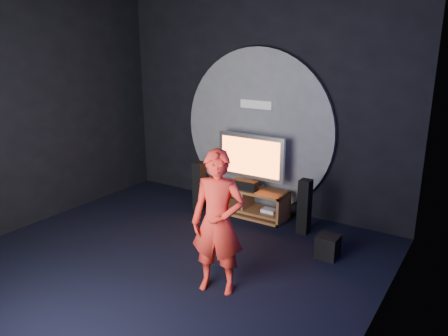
# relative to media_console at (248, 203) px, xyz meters

# --- Properties ---
(floor) EXTENTS (5.00, 5.00, 0.00)m
(floor) POSITION_rel_media_console_xyz_m (-0.08, -2.05, -0.20)
(floor) COLOR black
(floor) RESTS_ON ground
(back_wall) EXTENTS (5.00, 0.04, 3.50)m
(back_wall) POSITION_rel_media_console_xyz_m (-0.08, 0.45, 1.55)
(back_wall) COLOR black
(back_wall) RESTS_ON ground
(left_wall) EXTENTS (0.04, 5.00, 3.50)m
(left_wall) POSITION_rel_media_console_xyz_m (-2.58, -2.05, 1.55)
(left_wall) COLOR black
(left_wall) RESTS_ON ground
(right_wall) EXTENTS (0.04, 5.00, 3.50)m
(right_wall) POSITION_rel_media_console_xyz_m (2.42, -2.05, 1.55)
(right_wall) COLOR black
(right_wall) RESTS_ON ground
(wall_disc_panel) EXTENTS (2.60, 0.11, 2.60)m
(wall_disc_panel) POSITION_rel_media_console_xyz_m (-0.08, 0.39, 1.11)
(wall_disc_panel) COLOR #515156
(wall_disc_panel) RESTS_ON ground
(media_console) EXTENTS (1.29, 0.45, 0.45)m
(media_console) POSITION_rel_media_console_xyz_m (0.00, 0.00, 0.00)
(media_console) COLOR #985C2F
(media_console) RESTS_ON ground
(tv) EXTENTS (1.14, 0.22, 0.84)m
(tv) POSITION_rel_media_console_xyz_m (-0.01, 0.07, 0.72)
(tv) COLOR #AEAEB5
(tv) RESTS_ON media_console
(center_speaker) EXTENTS (0.40, 0.15, 0.15)m
(center_speaker) POSITION_rel_media_console_xyz_m (-0.01, -0.10, 0.33)
(center_speaker) COLOR black
(center_speaker) RESTS_ON media_console
(remote) EXTENTS (0.18, 0.05, 0.02)m
(remote) POSITION_rel_media_console_xyz_m (-0.57, -0.12, 0.27)
(remote) COLOR black
(remote) RESTS_ON media_console
(tower_speaker_left) EXTENTS (0.16, 0.18, 0.80)m
(tower_speaker_left) POSITION_rel_media_console_xyz_m (-0.79, -0.24, 0.21)
(tower_speaker_left) COLOR black
(tower_speaker_left) RESTS_ON ground
(tower_speaker_right) EXTENTS (0.16, 0.18, 0.80)m
(tower_speaker_right) POSITION_rel_media_console_xyz_m (1.02, -0.17, 0.21)
(tower_speaker_right) COLOR black
(tower_speaker_right) RESTS_ON ground
(subwoofer) EXTENTS (0.27, 0.27, 0.30)m
(subwoofer) POSITION_rel_media_console_xyz_m (1.57, -0.71, -0.05)
(subwoofer) COLOR black
(subwoofer) RESTS_ON ground
(player) EXTENTS (0.67, 0.54, 1.61)m
(player) POSITION_rel_media_console_xyz_m (0.80, -2.09, 0.61)
(player) COLOR red
(player) RESTS_ON ground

